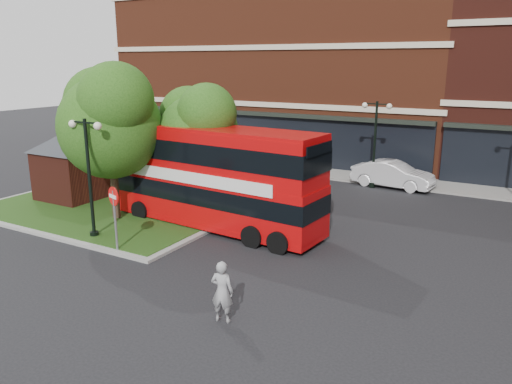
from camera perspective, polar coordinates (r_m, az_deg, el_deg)
The scene contains 14 objects.
ground at distance 18.38m, azimuth -6.55°, elevation -8.39°, with size 120.00×120.00×0.00m, color black.
pavement_far at distance 32.51m, azimuth 10.78°, elevation 1.81°, with size 44.00×3.00×0.12m, color slate.
terrace_far_left at distance 41.71m, azimuth 4.01°, elevation 14.44°, with size 26.00×12.00×14.00m, color #612917.
traffic_island at distance 25.55m, azimuth -17.19°, elevation -2.13°, with size 12.60×7.60×0.15m.
kiosk at distance 27.89m, azimuth -20.32°, elevation 3.75°, with size 6.51×6.51×3.60m.
tree_island_west at distance 23.35m, azimuth -16.43°, elevation 8.26°, with size 5.40×4.71×7.21m.
tree_island_east at distance 23.30m, azimuth -6.67°, elevation 7.37°, with size 4.46×3.90×6.29m.
lamp_island at distance 21.26m, azimuth -18.54°, elevation 2.13°, with size 1.72×0.36×5.00m.
lamp_far_left at distance 29.54m, azimuth 13.44°, elevation 5.84°, with size 1.72×0.36×5.00m.
bus at distance 21.86m, azimuth -4.95°, elevation 2.47°, with size 10.40×3.15×3.91m.
woman at distance 14.32m, azimuth -3.89°, elevation -11.29°, with size 0.67×0.44×1.83m, color gray.
car_silver at distance 32.85m, azimuth 0.36°, elevation 3.26°, with size 1.55×3.86×1.31m, color #A5A8AC.
car_white at distance 30.25m, azimuth 15.36°, elevation 1.96°, with size 1.64×4.70×1.55m, color silver.
no_entry_sign at distance 19.60m, azimuth -15.89°, elevation -1.58°, with size 0.71×0.28×2.63m.
Camera 1 is at (10.10, -13.57, 7.18)m, focal length 35.00 mm.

